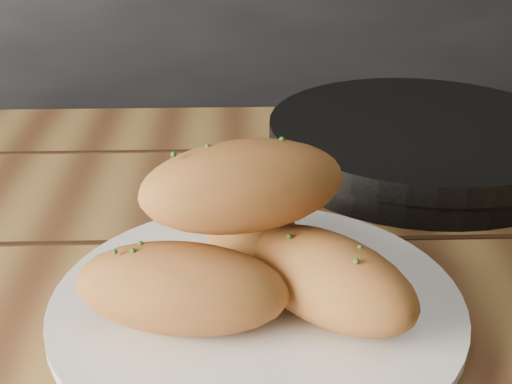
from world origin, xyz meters
name	(u,v)px	position (x,y,z in m)	size (l,w,h in m)	color
counter	(464,151)	(0.00, 1.70, 0.45)	(2.80, 0.60, 0.90)	black
plate	(257,308)	(-0.49, 0.68, 0.76)	(0.29, 0.29, 0.02)	white
bread_rolls	(250,245)	(-0.50, 0.67, 0.81)	(0.24, 0.21, 0.12)	#A5552D
skillet	(422,141)	(-0.31, 0.95, 0.77)	(0.45, 0.32, 0.05)	black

